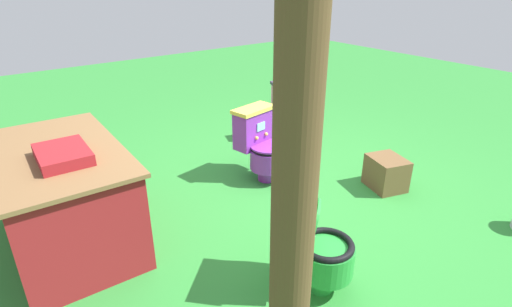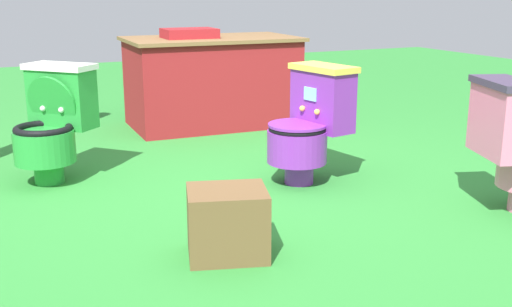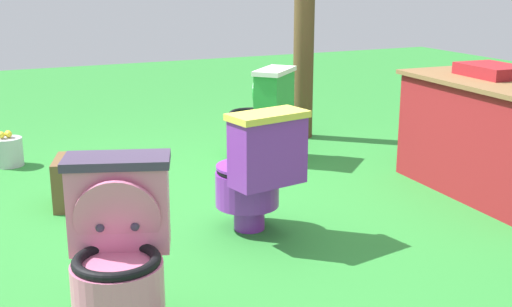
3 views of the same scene
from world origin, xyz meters
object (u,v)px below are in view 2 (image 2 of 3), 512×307
toilet_purple (309,124)px  toilet_green (53,122)px  vendor_table (212,81)px  small_crate (227,223)px

toilet_purple → toilet_green: bearing=53.2°
toilet_green → vendor_table: 1.87m
toilet_purple → small_crate: toilet_purple is taller
small_crate → toilet_green: bearing=109.3°
vendor_table → small_crate: bearing=-109.8°
toilet_green → small_crate: toilet_green is taller
small_crate → vendor_table: bearing=70.2°
toilet_green → toilet_purple: 1.59m
toilet_green → small_crate: 1.64m
toilet_green → vendor_table: bearing=-96.6°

